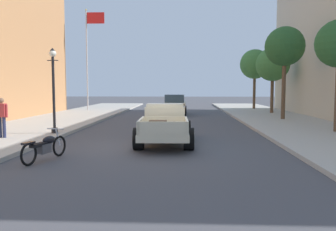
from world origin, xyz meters
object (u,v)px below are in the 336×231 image
Objects in this scene: street_tree_second at (285,47)px; street_tree_third at (273,65)px; car_background_tan at (175,105)px; street_tree_farthest at (255,64)px; motorcycle_parked at (45,146)px; street_lamp_near at (53,84)px; pedestrian_sidewalk_left at (2,115)px; hotrod_truck_cream at (165,124)px; flagpole at (89,48)px.

street_tree_second is 5.60m from street_tree_third.
street_tree_farthest is (7.58, 5.88, 3.68)m from car_background_tan.
motorcycle_parked is 0.54× the size of street_lamp_near.
pedestrian_sidewalk_left is (-6.77, -14.16, 0.32)m from car_background_tan.
street_tree_farthest is (11.03, 23.67, 4.01)m from motorcycle_parked.
motorcycle_parked is at bearing -134.02° from hotrod_truck_cream.
street_tree_third is 0.92× the size of street_tree_farthest.
hotrod_truck_cream is at bearing -65.71° from flagpole.
motorcycle_parked is 5.75m from street_lamp_near.
flagpole is at bearing 101.95° from motorcycle_parked.
car_background_tan reaches higher than motorcycle_parked.
motorcycle_parked is 0.39× the size of street_tree_third.
car_background_tan is 0.47× the size of flagpole.
street_tree_farthest is at bearing 55.54° from street_lamp_near.
car_background_tan is 15.69m from pedestrian_sidewalk_left.
flagpole reaches higher than street_lamp_near.
hotrod_truck_cream is 0.94× the size of street_tree_third.
motorcycle_parked is at bearing -121.94° from street_tree_third.
street_tree_third is at bearing 44.86° from pedestrian_sidewalk_left.
hotrod_truck_cream is at bearing -0.53° from pedestrian_sidewalk_left.
flagpole is at bearing 93.79° from pedestrian_sidewalk_left.
street_tree_farthest is (0.30, 10.91, -0.40)m from street_tree_second.
street_tree_second reaches higher than hotrod_truck_cream.
street_lamp_near is at bearing 42.78° from pedestrian_sidewalk_left.
hotrod_truck_cream is 0.54× the size of flagpole.
flagpole is (-2.79, 15.99, 3.39)m from street_lamp_near.
car_background_tan is (3.45, 17.79, 0.33)m from motorcycle_parked.
street_lamp_near reaches higher than hotrod_truck_cream.
street_lamp_near is at bearing 108.12° from motorcycle_parked.
motorcycle_parked is 22.25m from flagpole.
flagpole is at bearing -170.70° from street_tree_farthest.
flagpole is (-4.47, 21.13, 5.33)m from motorcycle_parked.
hotrod_truck_cream is at bearing -128.42° from street_tree_second.
street_tree_farthest is (-0.36, 5.41, 0.38)m from street_tree_third.
street_lamp_near is at bearing -80.10° from flagpole.
street_tree_third is (11.39, 18.27, 3.62)m from motorcycle_parked.
street_tree_farthest is at bearing 9.30° from flagpole.
street_tree_farthest reaches higher than street_tree_third.
flagpole reaches higher than street_tree_farthest.
car_background_tan is 8.61m from street_tree_third.
hotrod_truck_cream is 0.87× the size of street_tree_farthest.
street_tree_farthest is at bearing 37.80° from car_background_tan.
car_background_tan is 9.75m from street_tree_second.
pedestrian_sidewalk_left is at bearing -86.21° from flagpole.
car_background_tan is at bearing 67.90° from street_lamp_near.
street_tree_second reaches higher than car_background_tan.
street_tree_farthest is (12.72, 18.53, 2.07)m from street_lamp_near.
street_tree_second is at bearing -28.83° from flagpole.
hotrod_truck_cream reaches higher than motorcycle_parked.
hotrod_truck_cream is 4.98m from motorcycle_parked.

